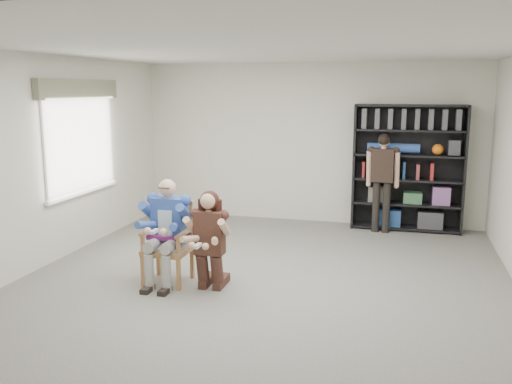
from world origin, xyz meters
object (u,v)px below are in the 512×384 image
(kneeling_woman, at_px, (209,242))
(standing_man, at_px, (382,184))
(bookshelf, at_px, (408,168))
(seated_man, at_px, (167,231))
(armchair, at_px, (167,243))

(kneeling_woman, distance_m, standing_man, 3.74)
(kneeling_woman, relative_size, bookshelf, 0.57)
(seated_man, bearing_deg, armchair, -90.19)
(seated_man, distance_m, kneeling_woman, 0.59)
(standing_man, bearing_deg, kneeling_woman, -114.29)
(kneeling_woman, bearing_deg, standing_man, 60.13)
(armchair, relative_size, bookshelf, 0.48)
(seated_man, relative_size, standing_man, 0.79)
(bookshelf, bearing_deg, seated_man, -129.79)
(kneeling_woman, xyz_separation_m, bookshelf, (2.25, 3.52, 0.46))
(kneeling_woman, bearing_deg, armchair, 168.12)
(standing_man, bearing_deg, seated_man, -122.48)
(seated_man, height_order, bookshelf, bookshelf)
(armchair, height_order, standing_man, standing_man)
(seated_man, bearing_deg, standing_man, 51.95)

